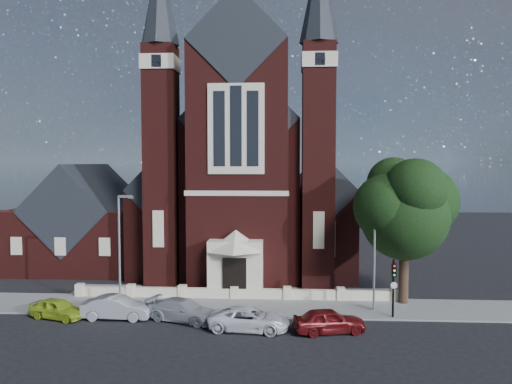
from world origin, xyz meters
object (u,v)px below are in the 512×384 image
car_white_suv (249,319)px  car_dark_red (329,321)px  street_lamp_right (376,246)px  parish_hall (87,226)px  church (250,183)px  traffic_signal (394,281)px  car_lime_van (58,309)px  street_tree (407,210)px  car_silver_b (183,310)px  street_lamp_left (120,244)px  car_silver_a (117,308)px

car_white_suv → car_dark_red: bearing=-86.8°
street_lamp_right → parish_hall: bearing=151.8°
church → traffic_signal: church is taller
church → car_lime_van: size_ratio=8.84×
street_tree → car_white_suv: 14.02m
parish_hall → street_lamp_right: 29.62m
traffic_signal → car_silver_b: traffic_signal is taller
car_white_suv → parish_hall: bearing=49.3°
parish_hall → car_lime_van: size_ratio=3.09×
street_lamp_left → car_silver_a: (0.56, -2.60, -3.83)m
parish_hall → street_tree: (28.60, -12.29, 2.95)m
street_tree → car_silver_a: bearing=-167.8°
church → car_dark_red: bearing=-74.5°
street_lamp_right → traffic_signal: 2.71m
church → parish_hall: (-16.00, -4.94, -4.17)m
car_dark_red → traffic_signal: bearing=-69.0°
traffic_signal → street_tree: bearing=64.1°
street_lamp_left → car_white_suv: bearing=-24.5°
traffic_signal → car_lime_van: bearing=-177.0°
car_white_suv → street_lamp_right: bearing=-57.5°
parish_hall → car_white_suv: bearing=-46.2°
traffic_signal → street_lamp_right: bearing=120.0°
street_tree → car_white_suv: size_ratio=2.13×
church → street_lamp_right: bearing=-62.0°
street_lamp_left → car_silver_b: street_lamp_left is taller
car_white_suv → church: bearing=9.4°
church → street_tree: church is taller
car_lime_van → car_silver_b: 8.46m
traffic_signal → car_lime_van: 22.43m
parish_hall → street_lamp_right: (26.09, -14.00, 0.59)m
church → car_silver_b: (-2.85, -21.72, -7.48)m
parish_hall → street_tree: 31.27m
street_lamp_right → car_lime_van: size_ratio=2.05×
church → street_tree: (12.60, -17.23, -1.23)m
street_lamp_left → car_dark_red: size_ratio=1.84×
traffic_signal → car_dark_red: traffic_signal is taller
street_lamp_left → traffic_signal: size_ratio=2.02×
church → street_tree: bearing=-53.8°
car_lime_van → street_lamp_left: bearing=-33.3°
car_lime_van → car_dark_red: car_dark_red is taller
street_lamp_right → car_white_suv: street_lamp_right is taller
parish_hall → car_silver_a: bearing=-62.5°
church → street_lamp_right: size_ratio=4.31×
parish_hall → traffic_signal: parish_hall is taller
traffic_signal → car_silver_a: size_ratio=0.86×
parish_hall → car_silver_b: (13.15, -16.78, -3.30)m
street_lamp_right → car_dark_red: bearing=-128.3°
street_lamp_right → car_dark_red: 6.94m
street_lamp_left → car_white_suv: (9.52, -4.34, -3.90)m
car_silver_b → car_dark_red: (9.36, -1.75, 0.04)m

